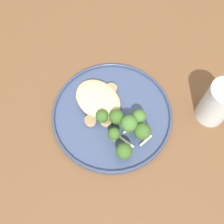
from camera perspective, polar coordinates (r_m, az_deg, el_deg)
name	(u,v)px	position (r m, az deg, el deg)	size (l,w,h in m)	color
ground	(114,169)	(1.35, 0.44, -12.59)	(6.00, 6.00, 0.00)	#665B51
wooden_dining_table	(116,117)	(0.72, 0.81, -1.05)	(1.40, 1.00, 0.74)	brown
dinner_plate	(112,114)	(0.62, 0.00, -0.45)	(0.29, 0.29, 0.02)	#38476B
noodle_bed	(98,99)	(0.62, -3.11, 2.85)	(0.12, 0.09, 0.03)	beige
seared_scallop_right_edge	(111,88)	(0.64, -0.16, 5.24)	(0.03, 0.03, 0.01)	#E5C689
seared_scallop_tiny_bay	(95,104)	(0.62, -3.86, 1.77)	(0.03, 0.03, 0.02)	beige
seared_scallop_left_edge	(96,93)	(0.64, -3.57, 4.34)	(0.03, 0.03, 0.01)	#DBB77A
seared_scallop_front_small	(105,105)	(0.62, -1.52, 1.67)	(0.03, 0.03, 0.02)	beige
seared_scallop_rear_pale	(83,97)	(0.63, -6.51, 3.22)	(0.03, 0.03, 0.02)	#E5C689
seared_scallop_center_golden	(106,120)	(0.60, -1.31, -1.88)	(0.03, 0.03, 0.01)	#DBB77A
seared_scallop_tilted_round	(91,121)	(0.60, -4.70, -1.98)	(0.03, 0.03, 0.02)	#DBB77A
broccoli_floret_left_leaning	(129,124)	(0.57, 3.80, -2.60)	(0.04, 0.04, 0.06)	#89A356
broccoli_floret_tall_stalk	(139,117)	(0.58, 5.97, -1.08)	(0.03, 0.03, 0.05)	#7A994C
broccoli_floret_front_edge	(116,117)	(0.58, 1.01, -1.14)	(0.03, 0.03, 0.05)	#7A994C
broccoli_floret_center_pile	(102,116)	(0.59, -2.21, -0.99)	(0.03, 0.03, 0.05)	#89A356
broccoli_floret_split_head	(114,134)	(0.57, 0.47, -4.95)	(0.03, 0.03, 0.04)	#7A994C
broccoli_floret_right_tilted	(124,151)	(0.56, 2.67, -8.68)	(0.04, 0.04, 0.05)	#89A356
broccoli_floret_near_rim	(142,131)	(0.57, 6.74, -4.30)	(0.04, 0.04, 0.05)	#7A994C
onion_sliver_long_sliver	(132,125)	(0.61, 4.39, -2.99)	(0.05, 0.01, 0.00)	silver
onion_sliver_curled_piece	(143,121)	(0.61, 6.95, -1.91)	(0.05, 0.01, 0.00)	silver
onion_sliver_pale_crescent	(146,141)	(0.60, 7.53, -6.32)	(0.04, 0.01, 0.00)	silver
onion_sliver_short_strip	(125,141)	(0.59, 2.85, -6.37)	(0.05, 0.01, 0.00)	silver
water_glass	(216,105)	(0.63, 22.18, 1.47)	(0.07, 0.07, 0.12)	silver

